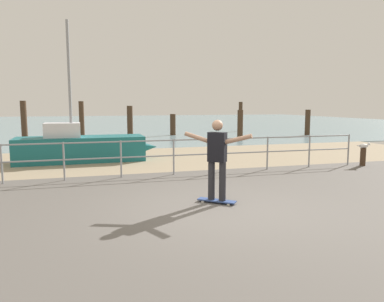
{
  "coord_description": "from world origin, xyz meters",
  "views": [
    {
      "loc": [
        -2.44,
        -6.57,
        2.04
      ],
      "look_at": [
        0.05,
        2.0,
        0.9
      ],
      "focal_mm": 34.19,
      "sensor_mm": 36.0,
      "label": 1
    }
  ],
  "objects": [
    {
      "name": "ground_plane",
      "position": [
        0.0,
        -1.0,
        0.0
      ],
      "size": [
        24.0,
        10.0,
        0.04
      ],
      "primitive_type": "cube",
      "color": "#605B56",
      "rests_on": "ground"
    },
    {
      "name": "beach_strip",
      "position": [
        0.0,
        7.0,
        0.0
      ],
      "size": [
        24.0,
        6.0,
        0.04
      ],
      "primitive_type": "cube",
      "color": "tan",
      "rests_on": "ground"
    },
    {
      "name": "sea_surface",
      "position": [
        0.0,
        35.0,
        0.0
      ],
      "size": [
        72.0,
        50.0,
        0.04
      ],
      "primitive_type": "cube",
      "color": "#75939E",
      "rests_on": "ground"
    },
    {
      "name": "railing_fence",
      "position": [
        -0.04,
        3.6,
        0.69
      ],
      "size": [
        12.05,
        0.05,
        1.05
      ],
      "color": "gray",
      "rests_on": "ground"
    },
    {
      "name": "sailboat",
      "position": [
        -2.48,
        6.94,
        0.52
      ],
      "size": [
        4.97,
        1.5,
        4.9
      ],
      "color": "#19666B",
      "rests_on": "ground"
    },
    {
      "name": "skateboard",
      "position": [
        0.1,
        0.34,
        0.07
      ],
      "size": [
        0.74,
        0.67,
        0.08
      ],
      "color": "#334C8C",
      "rests_on": "ground"
    },
    {
      "name": "skateboarder",
      "position": [
        0.1,
        0.34,
        1.02
      ],
      "size": [
        1.16,
        1.01,
        1.65
      ],
      "color": "#26262B",
      "rests_on": "skateboard"
    },
    {
      "name": "bollard_short",
      "position": [
        6.35,
        3.35,
        0.3
      ],
      "size": [
        0.18,
        0.18,
        0.61
      ],
      "primitive_type": "cylinder",
      "color": "#422D1E",
      "rests_on": "ground"
    },
    {
      "name": "seagull",
      "position": [
        6.37,
        3.35,
        0.68
      ],
      "size": [
        0.49,
        0.18,
        0.18
      ],
      "color": "white",
      "rests_on": "bollard_short"
    },
    {
      "name": "groyne_post_0",
      "position": [
        -5.51,
        14.03,
        1.11
      ],
      "size": [
        0.3,
        0.3,
        2.23
      ],
      "primitive_type": "cylinder",
      "color": "#422D1E",
      "rests_on": "ground"
    },
    {
      "name": "groyne_post_1",
      "position": [
        -2.65,
        14.1,
        1.1
      ],
      "size": [
        0.27,
        0.27,
        2.21
      ],
      "primitive_type": "cylinder",
      "color": "#422D1E",
      "rests_on": "ground"
    },
    {
      "name": "groyne_post_2",
      "position": [
        0.22,
        16.48,
        0.98
      ],
      "size": [
        0.36,
        0.36,
        1.95
      ],
      "primitive_type": "cylinder",
      "color": "#422D1E",
      "rests_on": "ground"
    },
    {
      "name": "groyne_post_3",
      "position": [
        3.08,
        16.95,
        0.7
      ],
      "size": [
        0.37,
        0.37,
        1.41
      ],
      "primitive_type": "cylinder",
      "color": "#422D1E",
      "rests_on": "ground"
    },
    {
      "name": "groyne_post_4",
      "position": [
        5.94,
        12.5,
        0.86
      ],
      "size": [
        0.32,
        0.32,
        1.73
      ],
      "primitive_type": "cylinder",
      "color": "#422D1E",
      "rests_on": "ground"
    },
    {
      "name": "groyne_post_5",
      "position": [
        8.8,
        18.98,
        1.11
      ],
      "size": [
        0.29,
        0.29,
        2.22
      ],
      "primitive_type": "cylinder",
      "color": "#422D1E",
      "rests_on": "ground"
    },
    {
      "name": "groyne_post_6",
      "position": [
        11.67,
        14.53,
        0.85
      ],
      "size": [
        0.34,
        0.34,
        1.7
      ],
      "primitive_type": "cylinder",
      "color": "#422D1E",
      "rests_on": "ground"
    }
  ]
}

